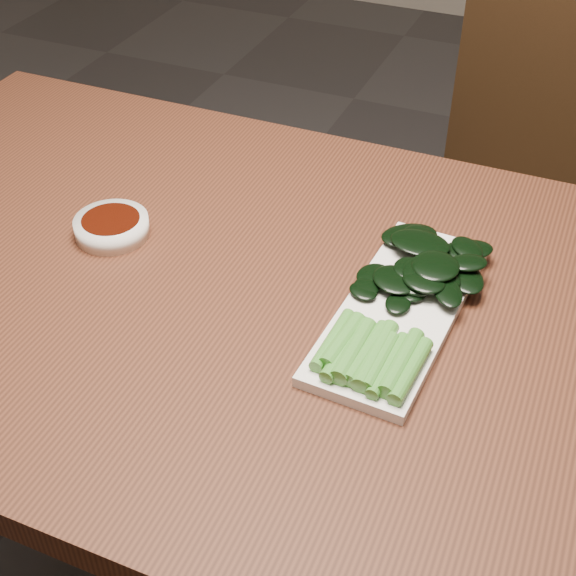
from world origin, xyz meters
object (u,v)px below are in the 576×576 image
Objects in this scene: gai_lan at (405,301)px; sauce_bowl at (112,226)px; table at (273,332)px; chair_far at (513,216)px; serving_plate at (400,310)px.

sauce_bowl is at bearing 178.93° from gai_lan.
table is 0.26m from sauce_bowl.
chair_far is (0.21, 0.68, -0.19)m from table.
serving_plate is at bearing -77.54° from chair_far.
serving_plate is 0.02m from gai_lan.
chair_far is 8.88× the size of sauce_bowl.
chair_far is 0.73m from gai_lan.
chair_far is at bearing 85.31° from serving_plate.
table is 4.18× the size of gai_lan.
gai_lan is at bearing -77.14° from chair_far.
chair_far reaches higher than serving_plate.
chair_far is at bearing 55.06° from sauce_bowl.
sauce_bowl is 0.30× the size of serving_plate.
sauce_bowl is at bearing -107.79° from chair_far.
gai_lan is (-0.05, -0.67, 0.29)m from chair_far.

